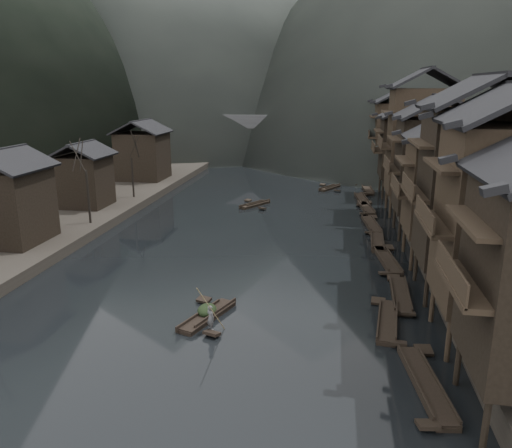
# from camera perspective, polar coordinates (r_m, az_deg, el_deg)

# --- Properties ---
(water) EXTENTS (300.00, 300.00, 0.00)m
(water) POSITION_cam_1_polar(r_m,az_deg,el_deg) (33.04, -5.63, -10.35)
(water) COLOR black
(water) RESTS_ON ground
(left_bank) EXTENTS (40.00, 200.00, 1.20)m
(left_bank) POSITION_cam_1_polar(r_m,az_deg,el_deg) (82.12, -22.64, 4.61)
(left_bank) COLOR #2D2823
(left_bank) RESTS_ON ground
(stilt_houses) EXTENTS (9.00, 67.60, 16.56)m
(stilt_houses) POSITION_cam_1_polar(r_m,az_deg,el_deg) (49.17, 20.30, 8.16)
(stilt_houses) COLOR black
(stilt_houses) RESTS_ON ground
(left_houses) EXTENTS (8.10, 53.20, 8.73)m
(left_houses) POSITION_cam_1_polar(r_m,az_deg,el_deg) (57.11, -20.92, 5.68)
(left_houses) COLOR black
(left_houses) RESTS_ON left_bank
(bare_trees) EXTENTS (3.87, 41.75, 7.74)m
(bare_trees) POSITION_cam_1_polar(r_m,az_deg,el_deg) (46.98, -23.07, 4.83)
(bare_trees) COLOR black
(bare_trees) RESTS_ON left_bank
(moored_sampans) EXTENTS (3.14, 67.77, 0.47)m
(moored_sampans) POSITION_cam_1_polar(r_m,az_deg,el_deg) (55.06, 13.17, 0.15)
(moored_sampans) COLOR black
(moored_sampans) RESTS_ON water
(midriver_boats) EXTENTS (12.38, 32.97, 0.45)m
(midriver_boats) POSITION_cam_1_polar(r_m,az_deg,el_deg) (75.27, 5.72, 4.53)
(midriver_boats) COLOR black
(midriver_boats) RESTS_ON water
(stone_bridge) EXTENTS (40.00, 6.00, 9.00)m
(stone_bridge) POSITION_cam_1_polar(r_m,az_deg,el_deg) (101.46, 4.64, 10.17)
(stone_bridge) COLOR #4C4C4F
(stone_bridge) RESTS_ON ground
(hero_sampan) EXTENTS (2.83, 5.54, 0.44)m
(hero_sampan) POSITION_cam_1_polar(r_m,az_deg,el_deg) (32.57, -5.56, -10.36)
(hero_sampan) COLOR black
(hero_sampan) RESTS_ON water
(cargo_heap) EXTENTS (1.22, 1.60, 0.73)m
(cargo_heap) POSITION_cam_1_polar(r_m,az_deg,el_deg) (32.54, -5.63, -9.20)
(cargo_heap) COLOR black
(cargo_heap) RESTS_ON hero_sampan
(boatman) EXTENTS (0.68, 0.64, 1.57)m
(boatman) POSITION_cam_1_polar(r_m,az_deg,el_deg) (30.38, -5.23, -10.19)
(boatman) COLOR slate
(boatman) RESTS_ON hero_sampan
(bamboo_pole) EXTENTS (1.55, 1.86, 3.87)m
(bamboo_pole) POSITION_cam_1_polar(r_m,az_deg,el_deg) (29.26, -4.98, -5.41)
(bamboo_pole) COLOR #8C7A51
(bamboo_pole) RESTS_ON boatman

